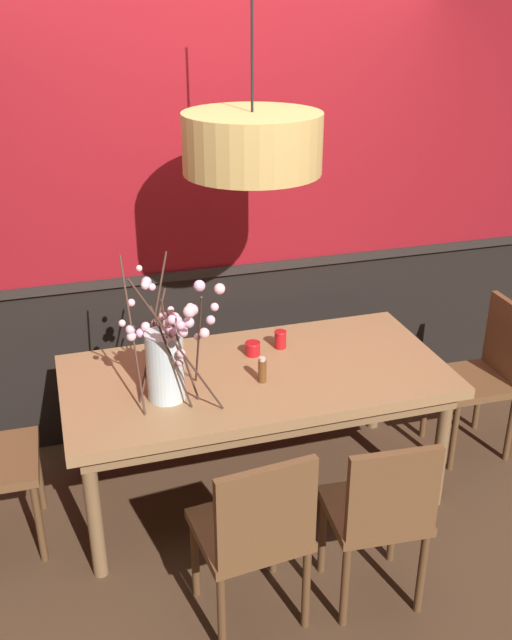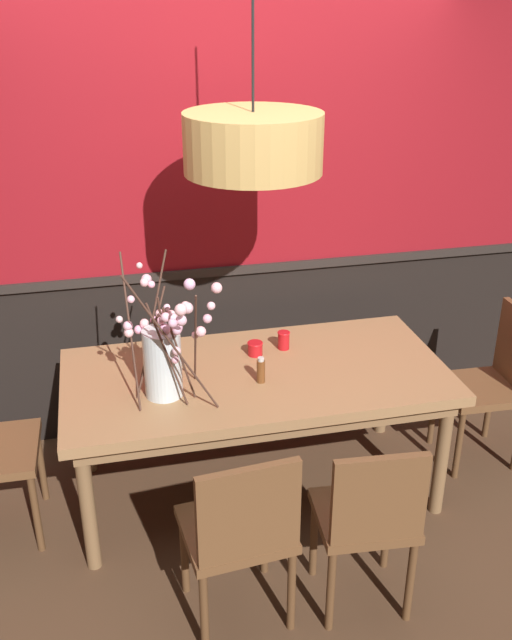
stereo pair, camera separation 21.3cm
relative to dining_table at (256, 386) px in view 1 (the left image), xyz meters
name	(u,v)px [view 1 (the left image)]	position (x,y,z in m)	size (l,w,h in m)	color
ground_plane	(256,488)	(0.00, 0.00, -0.65)	(24.00, 24.00, 0.00)	#4C3321
back_wall	(215,205)	(0.00, 0.81, 0.73)	(4.83, 0.14, 2.79)	black
dining_table	(256,386)	(0.00, 0.00, 0.00)	(1.94, 0.95, 0.74)	#997047
chair_head_east_end	(485,371)	(1.37, 0.01, -0.14)	(0.43, 0.41, 0.92)	brown
chair_far_side_right	(260,331)	(0.29, 0.88, -0.14)	(0.45, 0.41, 0.89)	brown
chair_far_side_left	(166,343)	(-0.31, 0.88, -0.14)	(0.43, 0.39, 0.89)	brown
chair_near_side_right	(380,511)	(0.27, -0.91, -0.15)	(0.44, 0.41, 0.88)	brown
chair_near_side_left	(255,530)	(-0.27, -0.86, -0.15)	(0.47, 0.45, 0.89)	brown
vase_with_blossoms	(167,360)	(-0.47, -0.13, 0.29)	(0.48, 0.64, 0.74)	silver
candle_holder_nearer_center	(253,348)	(0.04, 0.18, 0.12)	(0.08, 0.08, 0.07)	red
candle_holder_nearer_edge	(280,339)	(0.20, 0.22, 0.13)	(0.07, 0.07, 0.10)	red
condiment_bottle	(263,370)	(0.00, -0.11, 0.15)	(0.04, 0.04, 0.14)	brown
pendant_lamp	(252,143)	(0.00, 0.06, 1.22)	(0.63, 0.63, 1.05)	tan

